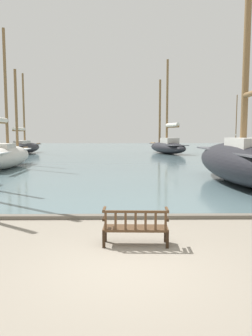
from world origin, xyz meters
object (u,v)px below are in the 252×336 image
(sailboat_outer_starboard, at_px, (24,147))
(sailboat_mid_port, at_px, (245,159))
(park_bench, at_px, (135,227))
(sailboat_centre_channel, at_px, (167,145))
(sailboat_outer_port, at_px, (7,155))
(sailboat_distant_harbor, at_px, (235,148))

(sailboat_outer_starboard, xyz_separation_m, sailboat_mid_port, (19.49, -26.48, 0.42))
(park_bench, relative_size, sailboat_centre_channel, 0.13)
(park_bench, distance_m, sailboat_centre_channel, 36.31)
(sailboat_outer_port, xyz_separation_m, sailboat_distant_harbor, (25.44, 21.75, -0.41))
(sailboat_mid_port, xyz_separation_m, sailboat_outer_port, (-15.46, 8.37, -0.30))
(park_bench, bearing_deg, sailboat_centre_channel, 80.86)
(park_bench, xyz_separation_m, sailboat_outer_starboard, (-13.30, 35.81, 0.52))
(sailboat_outer_starboard, relative_size, sailboat_distant_harbor, 1.28)
(park_bench, distance_m, sailboat_mid_port, 11.23)
(sailboat_mid_port, bearing_deg, sailboat_outer_port, 151.57)
(sailboat_outer_starboard, bearing_deg, sailboat_centre_channel, 0.09)
(sailboat_outer_starboard, height_order, sailboat_outer_port, sailboat_outer_port)
(sailboat_outer_starboard, xyz_separation_m, sailboat_centre_channel, (19.07, 0.03, 0.17))
(sailboat_mid_port, relative_size, sailboat_centre_channel, 1.41)
(sailboat_outer_port, height_order, sailboat_centre_channel, sailboat_centre_channel)
(sailboat_outer_starboard, relative_size, sailboat_mid_port, 0.60)
(park_bench, distance_m, sailboat_outer_port, 19.98)
(park_bench, height_order, sailboat_mid_port, sailboat_mid_port)
(sailboat_outer_starboard, xyz_separation_m, sailboat_outer_port, (4.03, -18.12, 0.13))
(sailboat_centre_channel, bearing_deg, sailboat_outer_port, -129.65)
(park_bench, bearing_deg, sailboat_distant_harbor, 67.71)
(sailboat_outer_starboard, xyz_separation_m, sailboat_distant_harbor, (29.47, 3.64, -0.28))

